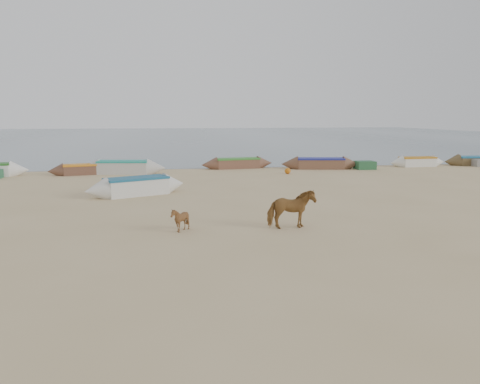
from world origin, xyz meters
TOP-DOWN VIEW (x-y plane):
  - ground at (0.00, 0.00)m, footprint 140.00×140.00m
  - sea at (0.00, 82.00)m, footprint 160.00×160.00m
  - cow_adult at (1.52, 1.20)m, footprint 1.82×0.92m
  - calf_front at (-2.68, 1.37)m, footprint 0.96×0.88m
  - near_canoe at (-4.73, 9.88)m, footprint 5.68×3.57m
  - waterline_canoes at (-0.85, 20.19)m, footprint 56.30×4.54m
  - beach_clutter at (3.64, 19.76)m, footprint 45.57×5.01m

SIDE VIEW (x-z plane):
  - ground at x=0.00m, z-range 0.00..0.00m
  - sea at x=0.00m, z-range 0.01..0.01m
  - beach_clutter at x=3.64m, z-range -0.02..0.62m
  - waterline_canoes at x=-0.85m, z-range -0.05..0.92m
  - calf_front at x=-2.68m, z-range 0.00..0.93m
  - near_canoe at x=-4.73m, z-range 0.00..0.97m
  - cow_adult at x=1.52m, z-range 0.00..1.50m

